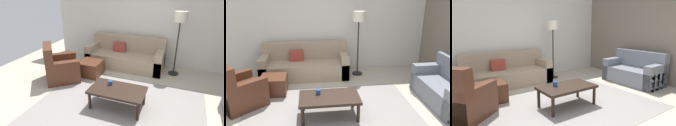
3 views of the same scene
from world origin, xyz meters
The scene contains 11 objects.
ground_plane centered at (0.00, 0.00, 0.00)m, with size 8.00×8.00×0.00m, color #B2A893.
rear_partition centered at (0.00, 2.60, 1.40)m, with size 6.00×0.12×2.80m, color silver.
stone_feature_panel centered at (3.00, 0.00, 1.40)m, with size 0.12×5.20×2.80m, color slate.
area_rug centered at (0.00, 0.00, 0.00)m, with size 3.34×2.52×0.01m, color gray.
couch_main centered at (-0.50, 2.11, 0.30)m, with size 2.24×0.88×0.88m.
couch_loveseat centered at (2.48, 0.24, 0.30)m, with size 0.82×1.53×0.88m.
armchair_leather centered at (-1.83, 0.61, 0.31)m, with size 1.13×1.13×0.95m.
ottoman centered at (-1.19, 1.14, 0.20)m, with size 0.56×0.56×0.40m, color #4C2819.
coffee_table centered at (-0.03, 0.03, 0.36)m, with size 1.10×0.64×0.41m.
cup centered at (-0.23, 0.15, 0.45)m, with size 0.09×0.09×0.09m, color #1E478C.
lamp_standing centered at (0.91, 2.02, 1.41)m, with size 0.32×0.32×1.71m.
Camera 3 is at (-2.23, -2.96, 1.58)m, focal length 31.67 mm.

